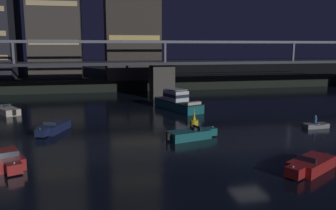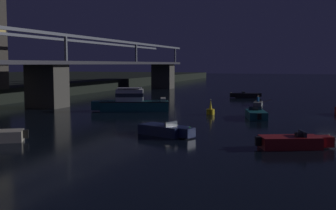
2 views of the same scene
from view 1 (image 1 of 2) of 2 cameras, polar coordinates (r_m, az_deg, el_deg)
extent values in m
plane|color=black|center=(26.75, 13.30, -9.18)|extent=(400.00, 400.00, 0.00)
cube|color=black|center=(105.87, -6.02, 5.62)|extent=(240.00, 80.00, 2.20)
cube|color=#4C4944|center=(58.38, -1.04, 4.03)|extent=(3.60, 4.40, 5.55)
cube|color=#33333D|center=(58.16, -1.05, 6.98)|extent=(95.74, 6.40, 0.45)
cube|color=slate|center=(55.25, -0.48, 10.39)|extent=(95.74, 0.36, 0.36)
cube|color=slate|center=(60.94, -1.59, 10.32)|extent=(95.74, 0.36, 0.36)
cube|color=slate|center=(55.31, -24.12, 7.89)|extent=(0.30, 0.30, 3.20)
cube|color=slate|center=(55.25, -0.47, 8.73)|extent=(0.30, 0.30, 3.20)
cube|color=slate|center=(63.66, 19.94, 8.28)|extent=(0.30, 0.30, 3.20)
cube|color=beige|center=(68.05, -18.29, 9.77)|extent=(8.90, 0.10, 0.90)
cube|color=beige|center=(68.48, -18.61, 15.61)|extent=(8.90, 0.10, 0.90)
cube|color=#F2D172|center=(64.50, -5.50, 10.97)|extent=(9.28, 0.10, 0.90)
cube|color=#196066|center=(46.72, 1.69, -0.08)|extent=(5.25, 8.40, 1.20)
cube|color=#196066|center=(50.48, -1.22, 0.74)|extent=(1.73, 1.53, 1.04)
cube|color=black|center=(46.63, 1.69, 0.58)|extent=(5.36, 8.51, 0.10)
cube|color=white|center=(47.01, 1.29, 1.58)|extent=(3.09, 3.73, 1.40)
cube|color=#283342|center=(47.01, 1.29, 1.64)|extent=(3.14, 3.79, 0.44)
cube|color=silver|center=(46.90, 1.29, 2.61)|extent=(2.78, 3.36, 0.08)
cube|color=#B7B2A8|center=(43.87, 4.20, 0.28)|extent=(2.16, 1.29, 0.36)
cube|color=#196066|center=(32.27, 3.48, -4.92)|extent=(4.25, 2.77, 0.80)
cube|color=#196066|center=(33.51, 7.03, -4.34)|extent=(1.13, 1.19, 0.70)
cube|color=#283342|center=(32.56, 4.78, -3.75)|extent=(0.45, 1.33, 0.36)
cube|color=#262628|center=(32.44, 4.40, -3.91)|extent=(0.53, 0.65, 0.24)
cube|color=black|center=(31.22, 0.07, -5.21)|extent=(0.44, 0.44, 0.60)
sphere|color=beige|center=(33.55, 7.39, -3.57)|extent=(0.12, 0.12, 0.12)
cube|color=maroon|center=(28.02, -24.94, -8.11)|extent=(3.14, 4.30, 0.80)
cube|color=maroon|center=(25.73, -24.04, -9.48)|extent=(1.26, 1.21, 0.70)
cube|color=#283342|center=(27.04, -24.72, -7.44)|extent=(1.29, 0.60, 0.36)
cube|color=#262628|center=(27.30, -24.80, -7.42)|extent=(0.67, 0.58, 0.24)
cube|color=black|center=(30.04, -25.64, -6.80)|extent=(0.47, 0.47, 0.60)
sphere|color=beige|center=(25.37, -24.01, -8.73)|extent=(0.12, 0.12, 0.12)
cube|color=beige|center=(48.31, -24.84, -0.90)|extent=(3.56, 4.28, 0.80)
cube|color=beige|center=(50.57, -25.70, -0.47)|extent=(1.31, 1.28, 0.70)
cube|color=#283342|center=(49.02, -25.20, -0.10)|extent=(1.21, 0.78, 0.36)
cube|color=#262628|center=(48.79, -25.10, -0.21)|extent=(0.69, 0.63, 0.24)
cube|color=black|center=(46.28, -24.00, -1.15)|extent=(0.49, 0.49, 0.60)
sphere|color=#33D84C|center=(50.74, -25.82, 0.04)|extent=(0.12, 0.12, 0.12)
cube|color=#19234C|center=(36.95, -18.24, -3.52)|extent=(3.14, 4.30, 0.80)
cube|color=#19234C|center=(34.90, -20.11, -4.30)|extent=(1.26, 1.21, 0.70)
cube|color=#283342|center=(36.10, -18.93, -2.92)|extent=(1.29, 0.60, 0.36)
cube|color=#262628|center=(36.32, -18.73, -2.93)|extent=(0.67, 0.58, 0.24)
cube|color=black|center=(38.79, -16.76, -2.68)|extent=(0.47, 0.47, 0.60)
sphere|color=#33D84C|center=(34.59, -20.35, -3.70)|extent=(0.12, 0.12, 0.12)
cube|color=maroon|center=(26.37, 22.55, -9.03)|extent=(4.28, 3.55, 0.80)
cube|color=maroon|center=(24.29, 20.14, -10.36)|extent=(1.28, 1.31, 0.70)
cube|color=#283342|center=(25.46, 21.83, -8.28)|extent=(0.78, 1.21, 0.36)
cube|color=#262628|center=(25.69, 22.06, -8.27)|extent=(0.63, 0.69, 0.24)
cube|color=black|center=(28.24, 24.42, -7.72)|extent=(0.49, 0.49, 0.60)
sphere|color=beige|center=(23.94, 19.92, -9.55)|extent=(0.12, 0.12, 0.12)
cylinder|color=yellow|center=(37.77, 4.33, -2.92)|extent=(0.90, 0.90, 0.60)
cone|color=yellow|center=(37.60, 4.34, -1.73)|extent=(0.36, 0.36, 1.00)
sphere|color=#F2EAB2|center=(37.49, 4.35, -0.87)|extent=(0.16, 0.16, 0.16)
cube|color=gray|center=(39.76, 23.16, -3.14)|extent=(2.65, 1.22, 0.48)
cube|color=#7F6647|center=(39.70, 23.18, -2.76)|extent=(0.24, 1.00, 0.06)
cylinder|color=#1E66B2|center=(39.58, 23.10, -2.30)|extent=(0.32, 0.32, 0.60)
sphere|color=tan|center=(39.50, 23.14, -1.72)|extent=(0.22, 0.22, 0.22)
cylinder|color=olive|center=(38.89, 24.13, -2.97)|extent=(0.12, 1.52, 0.59)
camera|label=2|loc=(43.30, -66.70, -0.04)|focal=45.19mm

